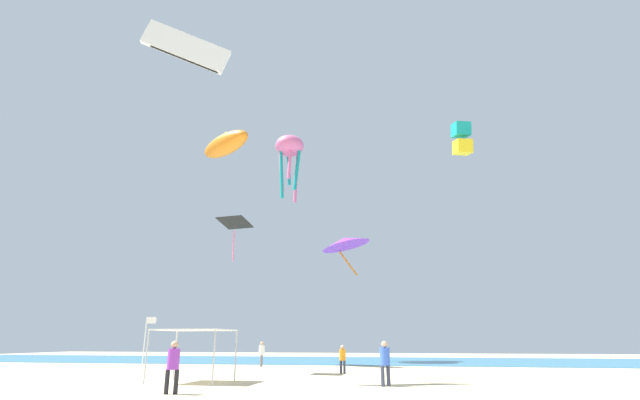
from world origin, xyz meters
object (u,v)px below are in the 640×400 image
Objects in this scene: canopy_tent at (195,332)px; person_central at (262,352)px; person_leftmost at (173,363)px; person_rightmost at (385,359)px; kite_octopus_pink at (290,149)px; kite_inflatable_orange at (226,144)px; banner_flag at (146,340)px; kite_diamond_black at (235,225)px; kite_box_teal at (462,138)px; kite_parafoil_white at (186,48)px; kite_delta_purple at (345,242)px; person_near_tent at (343,357)px.

canopy_tent is 1.85× the size of person_central.
person_leftmost is 1.05× the size of person_central.
person_rightmost is 0.25× the size of kite_octopus_pink.
kite_inflatable_orange is at bearing -122.88° from person_central.
person_central is at bearing 93.35° from canopy_tent.
person_rightmost is 0.60× the size of banner_flag.
person_rightmost is at bearing -27.19° from kite_diamond_black.
banner_flag is at bearing -56.54° from person_rightmost.
canopy_tent is 27.09m from kite_box_teal.
person_leftmost reaches higher than person_rightmost.
kite_inflatable_orange is at bearing 93.18° from person_leftmost.
person_rightmost is 34.78m from kite_octopus_pink.
kite_box_teal reaches higher than person_leftmost.
person_leftmost is at bearing -71.06° from kite_diamond_black.
kite_parafoil_white reaches higher than kite_delta_purple.
banner_flag is (-3.25, -11.25, 0.88)m from person_central.
kite_delta_purple reaches higher than person_near_tent.
banner_flag reaches higher than person_rightmost.
kite_box_teal is at bearing -146.87° from kite_inflatable_orange.
person_leftmost is 0.65× the size of kite_box_teal.
person_rightmost is (10.08, -14.08, 0.05)m from person_central.
person_rightmost is at bearing 6.39° from kite_delta_purple.
person_near_tent is at bearing 24.16° from kite_box_teal.
kite_octopus_pink is at bearing 80.27° from person_leftmost.
kite_octopus_pink is 1.38× the size of kite_parafoil_white.
person_rightmost is 28.95m from kite_inflatable_orange.
kite_inflatable_orange is 15.28m from kite_parafoil_white.
kite_box_teal reaches higher than kite_delta_purple.
banner_flag is 1.08× the size of kite_box_teal.
kite_parafoil_white reaches higher than person_rightmost.
kite_diamond_black is (-0.04, -7.03, 8.36)m from person_central.
kite_octopus_pink is (-11.03, 25.07, 21.44)m from person_rightmost.
banner_flag is 0.47× the size of kite_inflatable_orange.
person_central is (-2.27, 18.64, -0.05)m from person_leftmost.
canopy_tent is 9.79m from person_near_tent.
kite_inflatable_orange reaches higher than kite_delta_purple.
person_leftmost is 0.25× the size of kite_octopus_pink.
kite_parafoil_white is (-11.81, 1.38, 18.53)m from person_rightmost.
kite_delta_purple is (8.77, 19.67, 9.21)m from banner_flag.
kite_octopus_pink reaches higher than banner_flag.
kite_inflatable_orange is (-4.96, 2.23, 18.64)m from person_central.
person_leftmost is 9.26m from banner_flag.
kite_octopus_pink is at bearing -44.89° from kite_box_teal.
banner_flag is (-13.33, 2.83, 0.83)m from person_rightmost.
person_central is at bearing -11.09° from kite_box_teal.
banner_flag is (-4.06, 2.54, -0.38)m from canopy_tent.
kite_inflatable_orange is 14.68m from kite_diamond_black.
kite_delta_purple is at bearing -123.09° from person_rightmost.
kite_diamond_black is at bearing -79.44° from person_rightmost.
kite_inflatable_orange is 0.89× the size of kite_octopus_pink.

